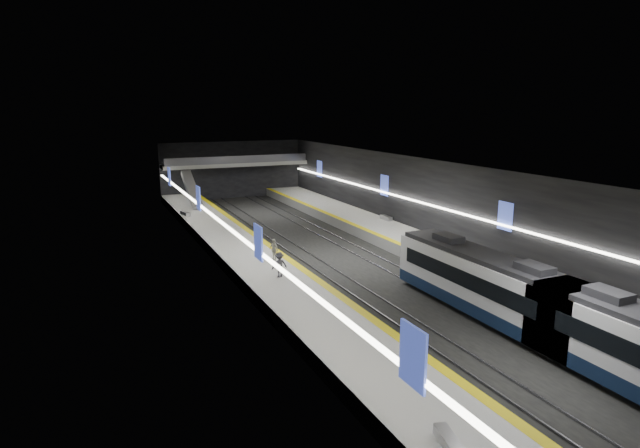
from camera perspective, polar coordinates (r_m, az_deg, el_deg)
name	(u,v)px	position (r m, az deg, el deg)	size (l,w,h in m)	color
ground	(343,261)	(45.35, 2.46, -3.91)	(70.00, 70.00, 0.00)	black
ceiling	(344,166)	(43.78, 2.55, 6.19)	(20.00, 70.00, 0.04)	beige
wall_left	(225,225)	(40.98, -10.10, -0.10)	(0.04, 70.00, 8.00)	black
wall_right	(442,205)	(49.62, 12.89, 1.95)	(0.04, 70.00, 8.00)	black
wall_back	(232,170)	(76.92, -9.33, 5.72)	(20.00, 0.04, 8.00)	black
platform_left	(258,265)	(42.50, -6.64, -4.41)	(5.00, 70.00, 1.00)	slate
tile_surface_left	(258,259)	(42.36, -6.66, -3.75)	(5.00, 70.00, 0.02)	#A6A6A1
tactile_strip_left	(284,256)	(43.04, -3.86, -3.42)	(0.60, 70.00, 0.02)	yellow
platform_right	(417,246)	(48.93, 10.35, -2.28)	(5.00, 70.00, 1.00)	slate
tile_surface_right	(418,240)	(48.80, 10.37, -1.70)	(5.00, 70.00, 0.02)	#A6A6A1
tactile_strip_right	(397,242)	(47.62, 8.18, -1.97)	(0.60, 70.00, 0.02)	yellow
rails	(343,260)	(45.33, 2.46, -3.84)	(6.52, 70.00, 0.12)	gray
train	(565,316)	(30.60, 24.67, -8.92)	(2.69, 27.06, 3.60)	#101F3C
ad_posters	(338,206)	(45.18, 1.94, 1.90)	(19.94, 53.50, 2.20)	#4459CD
cove_light_left	(228,227)	(41.07, -9.82, -0.34)	(0.25, 68.60, 0.12)	white
cove_light_right	(440,208)	(49.54, 12.69, 1.71)	(0.25, 68.60, 0.12)	white
mezzanine_bridge	(236,164)	(74.82, -8.94, 6.35)	(20.00, 3.00, 1.50)	gray
escalator	(192,190)	(66.71, -13.51, 3.58)	(1.20, 8.00, 0.60)	#99999E
bench_left_near	(449,442)	(20.75, 13.61, -21.68)	(0.50, 1.78, 0.44)	#99999E
bench_left_far	(185,214)	(60.69, -14.18, 1.08)	(0.48, 1.74, 0.42)	#99999E
bench_right_far	(386,218)	(56.99, 7.07, 0.65)	(0.49, 1.78, 0.43)	#99999E
passenger_right_a	(490,263)	(40.25, 17.66, -4.01)	(0.56, 0.37, 1.53)	#B85144
passenger_left_a	(274,250)	(41.67, -4.95, -2.77)	(1.01, 0.42, 1.72)	#BAB9AA
passenger_left_b	(279,265)	(37.63, -4.36, -4.37)	(1.16, 0.67, 1.79)	#3B3A41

